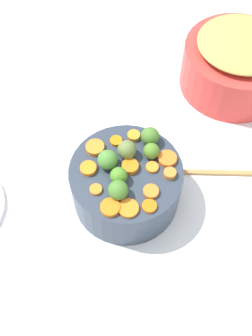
% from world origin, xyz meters
% --- Properties ---
extents(tabletop, '(2.40, 2.40, 0.02)m').
position_xyz_m(tabletop, '(0.00, 0.00, 0.01)').
color(tabletop, white).
rests_on(tabletop, ground).
extents(serving_bowl_carrots, '(0.23, 0.23, 0.11)m').
position_xyz_m(serving_bowl_carrots, '(-0.04, -0.01, 0.07)').
color(serving_bowl_carrots, '#2E3949').
rests_on(serving_bowl_carrots, tabletop).
extents(metal_pot, '(0.27, 0.27, 0.12)m').
position_xyz_m(metal_pot, '(0.31, -0.28, 0.08)').
color(metal_pot, '#DE3A34').
rests_on(metal_pot, tabletop).
extents(stuffing_mound, '(0.22, 0.22, 0.03)m').
position_xyz_m(stuffing_mound, '(0.31, -0.28, 0.16)').
color(stuffing_mound, tan).
rests_on(stuffing_mound, metal_pot).
extents(carrot_slice_0, '(0.04, 0.04, 0.01)m').
position_xyz_m(carrot_slice_0, '(0.05, -0.03, 0.13)').
color(carrot_slice_0, orange).
rests_on(carrot_slice_0, serving_bowl_carrots).
extents(carrot_slice_1, '(0.03, 0.03, 0.01)m').
position_xyz_m(carrot_slice_1, '(-0.08, 0.04, 0.13)').
color(carrot_slice_1, orange).
rests_on(carrot_slice_1, serving_bowl_carrots).
extents(carrot_slice_2, '(0.04, 0.04, 0.01)m').
position_xyz_m(carrot_slice_2, '(-0.09, -0.06, 0.13)').
color(carrot_slice_2, orange).
rests_on(carrot_slice_2, serving_bowl_carrots).
extents(carrot_slice_3, '(0.04, 0.04, 0.01)m').
position_xyz_m(carrot_slice_3, '(-0.03, -0.02, 0.14)').
color(carrot_slice_3, orange).
rests_on(carrot_slice_3, serving_bowl_carrots).
extents(carrot_slice_4, '(0.03, 0.03, 0.01)m').
position_xyz_m(carrot_slice_4, '(-0.04, 0.06, 0.13)').
color(carrot_slice_4, orange).
rests_on(carrot_slice_4, serving_bowl_carrots).
extents(carrot_slice_5, '(0.05, 0.05, 0.01)m').
position_xyz_m(carrot_slice_5, '(-0.12, -0.02, 0.13)').
color(carrot_slice_5, orange).
rests_on(carrot_slice_5, serving_bowl_carrots).
extents(carrot_slice_6, '(0.04, 0.04, 0.01)m').
position_xyz_m(carrot_slice_6, '(-0.03, -0.07, 0.13)').
color(carrot_slice_6, orange).
rests_on(carrot_slice_6, serving_bowl_carrots).
extents(carrot_slice_7, '(0.04, 0.04, 0.01)m').
position_xyz_m(carrot_slice_7, '(-0.01, -0.10, 0.13)').
color(carrot_slice_7, orange).
rests_on(carrot_slice_7, serving_bowl_carrots).
extents(carrot_slice_8, '(0.04, 0.04, 0.01)m').
position_xyz_m(carrot_slice_8, '(0.01, 0.05, 0.13)').
color(carrot_slice_8, orange).
rests_on(carrot_slice_8, serving_bowl_carrots).
extents(carrot_slice_9, '(0.03, 0.03, 0.01)m').
position_xyz_m(carrot_slice_9, '(-0.12, -0.06, 0.13)').
color(carrot_slice_9, orange).
rests_on(carrot_slice_9, serving_bowl_carrots).
extents(carrot_slice_10, '(0.05, 0.05, 0.01)m').
position_xyz_m(carrot_slice_10, '(-0.12, 0.01, 0.13)').
color(carrot_slice_10, orange).
rests_on(carrot_slice_10, serving_bowl_carrots).
extents(carrot_slice_11, '(0.03, 0.03, 0.01)m').
position_xyz_m(carrot_slice_11, '(0.03, 0.01, 0.13)').
color(carrot_slice_11, orange).
rests_on(carrot_slice_11, serving_bowl_carrots).
extents(carrot_slice_12, '(0.03, 0.03, 0.01)m').
position_xyz_m(carrot_slice_12, '(-0.05, -0.10, 0.14)').
color(carrot_slice_12, orange).
rests_on(carrot_slice_12, serving_bowl_carrots).
extents(brussels_sprout_0, '(0.04, 0.04, 0.04)m').
position_xyz_m(brussels_sprout_0, '(0.03, -0.06, 0.15)').
color(brussels_sprout_0, '#44732A').
rests_on(brussels_sprout_0, serving_bowl_carrots).
extents(brussels_sprout_1, '(0.04, 0.04, 0.04)m').
position_xyz_m(brussels_sprout_1, '(0.00, -0.01, 0.15)').
color(brussels_sprout_1, '#5F743B').
rests_on(brussels_sprout_1, serving_bowl_carrots).
extents(brussels_sprout_2, '(0.04, 0.04, 0.04)m').
position_xyz_m(brussels_sprout_2, '(-0.03, 0.02, 0.15)').
color(brussels_sprout_2, '#478234').
rests_on(brussels_sprout_2, serving_bowl_carrots).
extents(brussels_sprout_3, '(0.04, 0.04, 0.04)m').
position_xyz_m(brussels_sprout_3, '(-0.09, -0.00, 0.15)').
color(brussels_sprout_3, '#44782C').
rests_on(brussels_sprout_3, serving_bowl_carrots).
extents(brussels_sprout_4, '(0.03, 0.03, 0.03)m').
position_xyz_m(brussels_sprout_4, '(0.00, -0.06, 0.15)').
color(brussels_sprout_4, '#4E7B26').
rests_on(brussels_sprout_4, serving_bowl_carrots).
extents(brussels_sprout_5, '(0.03, 0.03, 0.03)m').
position_xyz_m(brussels_sprout_5, '(-0.06, 0.00, 0.15)').
color(brussels_sprout_5, '#4A8326').
rests_on(brussels_sprout_5, serving_bowl_carrots).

